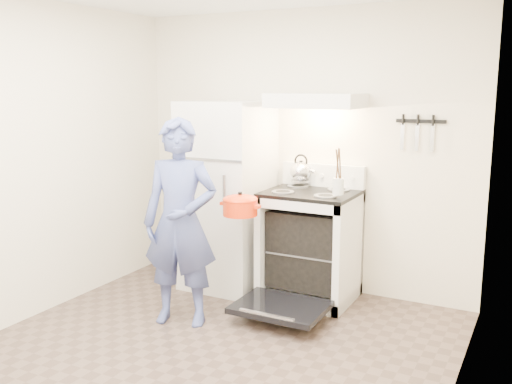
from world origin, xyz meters
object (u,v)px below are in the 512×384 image
tea_kettle (301,170)px  person (180,223)px  stove_body (310,247)px  dutch_oven (240,207)px  refrigerator (227,195)px

tea_kettle → person: person is taller
stove_body → person: bearing=-126.6°
stove_body → person: 1.21m
dutch_oven → tea_kettle: bearing=77.4°
refrigerator → stove_body: bearing=1.8°
tea_kettle → stove_body: bearing=-49.1°
tea_kettle → dutch_oven: tea_kettle is taller
refrigerator → person: size_ratio=1.06×
refrigerator → dutch_oven: 0.71m
stove_body → tea_kettle: 0.69m
refrigerator → tea_kettle: size_ratio=6.03×
stove_body → tea_kettle: bearing=130.9°
refrigerator → tea_kettle: refrigerator is taller
stove_body → person: person is taller
person → dutch_oven: bearing=30.7°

